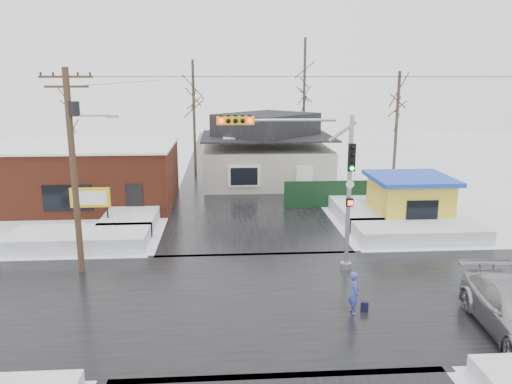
{
  "coord_description": "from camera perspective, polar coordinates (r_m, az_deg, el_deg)",
  "views": [
    {
      "loc": [
        -1.56,
        -18.15,
        8.64
      ],
      "look_at": [
        0.07,
        5.95,
        3.0
      ],
      "focal_mm": 35.0,
      "sensor_mm": 36.0,
      "label": 1
    }
  ],
  "objects": [
    {
      "name": "kiosk",
      "position": [
        31.08,
        17.09,
        -0.8
      ],
      "size": [
        4.6,
        4.6,
        2.88
      ],
      "color": "yellow",
      "rests_on": "ground"
    },
    {
      "name": "tree_far_left",
      "position": [
        44.22,
        -7.2,
        12.15
      ],
      "size": [
        3.0,
        3.0,
        10.0
      ],
      "color": "#332821",
      "rests_on": "ground"
    },
    {
      "name": "fence",
      "position": [
        34.04,
        9.93,
        -0.2
      ],
      "size": [
        8.0,
        0.12,
        1.8
      ],
      "primitive_type": "cube",
      "color": "black",
      "rests_on": "ground"
    },
    {
      "name": "snowbank_nw",
      "position": [
        27.49,
        -19.46,
        -5.08
      ],
      "size": [
        7.0,
        3.0,
        0.8
      ],
      "primitive_type": "cube",
      "color": "white",
      "rests_on": "ground"
    },
    {
      "name": "ground",
      "position": [
        20.16,
        0.97,
        -12.23
      ],
      "size": [
        120.0,
        120.0,
        0.0
      ],
      "primitive_type": "plane",
      "color": "white",
      "rests_on": "ground"
    },
    {
      "name": "pedestrian",
      "position": [
        19.14,
        11.14,
        -11.26
      ],
      "size": [
        0.41,
        0.6,
        1.62
      ],
      "primitive_type": "imported",
      "rotation": [
        0.0,
        0.0,
        1.61
      ],
      "color": "#3B46A6",
      "rests_on": "ground"
    },
    {
      "name": "traffic_signal",
      "position": [
        21.88,
        6.72,
        2.25
      ],
      "size": [
        6.05,
        0.68,
        7.0
      ],
      "color": "gray",
      "rests_on": "ground"
    },
    {
      "name": "utility_pole",
      "position": [
        22.84,
        -20.05,
        3.46
      ],
      "size": [
        3.15,
        0.44,
        9.0
      ],
      "color": "#382619",
      "rests_on": "ground"
    },
    {
      "name": "snowbank_nside_w",
      "position": [
        31.72,
        -13.62,
        -2.29
      ],
      "size": [
        3.0,
        8.0,
        0.8
      ],
      "primitive_type": "cube",
      "color": "white",
      "rests_on": "ground"
    },
    {
      "name": "road_ns",
      "position": [
        20.16,
        0.97,
        -12.2
      ],
      "size": [
        10.0,
        120.0,
        0.02
      ],
      "primitive_type": "cube",
      "color": "black",
      "rests_on": "ground"
    },
    {
      "name": "brick_building",
      "position": [
        36.03,
        -19.0,
        1.92
      ],
      "size": [
        12.2,
        8.2,
        4.12
      ],
      "color": "maroon",
      "rests_on": "ground"
    },
    {
      "name": "house",
      "position": [
        40.75,
        1.19,
        4.64
      ],
      "size": [
        10.4,
        8.4,
        5.76
      ],
      "color": "#B8B4A6",
      "rests_on": "ground"
    },
    {
      "name": "shopping_bag",
      "position": [
        19.61,
        12.29,
        -12.74
      ],
      "size": [
        0.3,
        0.17,
        0.35
      ],
      "primitive_type": "cube",
      "rotation": [
        0.0,
        0.0,
        -0.18
      ],
      "color": "black",
      "rests_on": "ground"
    },
    {
      "name": "snowbank_nside_e",
      "position": [
        32.41,
        11.59,
        -1.86
      ],
      "size": [
        3.0,
        8.0,
        0.8
      ],
      "primitive_type": "cube",
      "color": "white",
      "rests_on": "ground"
    },
    {
      "name": "road_ew",
      "position": [
        20.16,
        0.97,
        -12.2
      ],
      "size": [
        120.0,
        10.0,
        0.02
      ],
      "primitive_type": "cube",
      "color": "black",
      "rests_on": "ground"
    },
    {
      "name": "snowbank_ne",
      "position": [
        28.5,
        18.12,
        -4.34
      ],
      "size": [
        7.0,
        3.0,
        0.8
      ],
      "primitive_type": "cube",
      "color": "white",
      "rests_on": "ground"
    },
    {
      "name": "tree_far_right",
      "position": [
        40.52,
        15.96,
        10.55
      ],
      "size": [
        3.0,
        3.0,
        9.0
      ],
      "color": "#332821",
      "rests_on": "ground"
    },
    {
      "name": "tree_far_west",
      "position": [
        44.01,
        -20.57,
        9.35
      ],
      "size": [
        3.0,
        3.0,
        8.0
      ],
      "color": "#332821",
      "rests_on": "ground"
    },
    {
      "name": "tree_far_mid",
      "position": [
        46.78,
        5.6,
        14.19
      ],
      "size": [
        3.0,
        3.0,
        12.0
      ],
      "color": "#332821",
      "rests_on": "ground"
    },
    {
      "name": "marquee_sign",
      "position": [
        29.4,
        -18.42,
        -0.75
      ],
      "size": [
        2.2,
        0.21,
        2.55
      ],
      "color": "black",
      "rests_on": "ground"
    }
  ]
}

